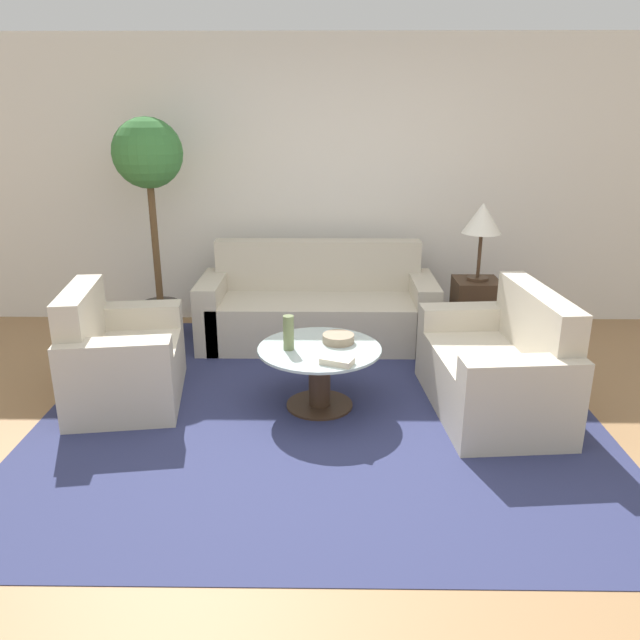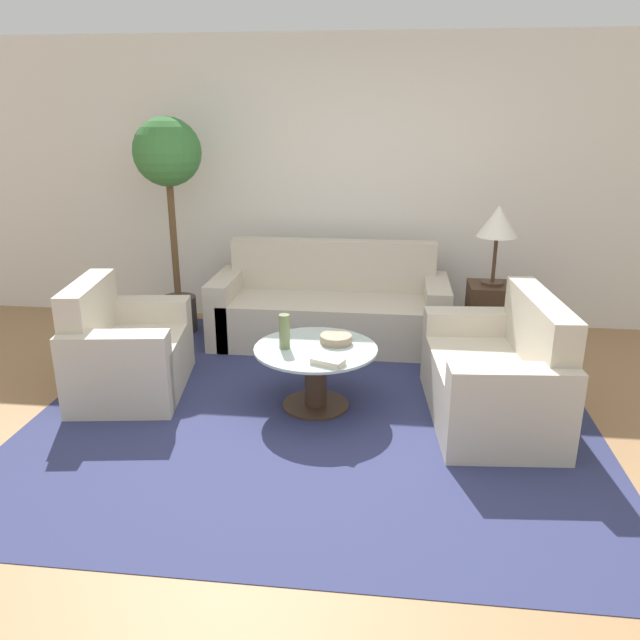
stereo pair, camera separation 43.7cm
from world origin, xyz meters
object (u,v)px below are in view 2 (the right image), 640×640
object	(u,v)px
coffee_table	(316,369)
loveseat	(500,379)
table_lamp	(498,224)
bowl	(336,339)
sofa_main	(330,310)
book_stack	(328,362)
vase	(284,332)
armchair	(123,355)
potted_plant	(169,178)

from	to	relation	value
coffee_table	loveseat	bearing A→B (deg)	-0.88
table_lamp	bowl	distance (m)	1.72
loveseat	table_lamp	distance (m)	1.45
sofa_main	table_lamp	bearing A→B (deg)	-6.35
coffee_table	book_stack	distance (m)	0.35
table_lamp	vase	world-z (taller)	table_lamp
vase	bowl	world-z (taller)	vase
table_lamp	armchair	bearing A→B (deg)	-158.49
potted_plant	bowl	xyz separation A→B (m)	(1.57, -1.28, -0.93)
sofa_main	potted_plant	bearing A→B (deg)	177.51
potted_plant	coffee_table	bearing A→B (deg)	-43.83
sofa_main	book_stack	size ratio (longest dim) A/B	8.82
sofa_main	armchair	xyz separation A→B (m)	(-1.38, -1.23, -0.00)
sofa_main	coffee_table	world-z (taller)	sofa_main
bowl	table_lamp	bearing A→B (deg)	42.12
vase	book_stack	bearing A→B (deg)	-37.94
armchair	coffee_table	world-z (taller)	armchair
coffee_table	vase	size ratio (longest dim) A/B	3.55
coffee_table	bowl	distance (m)	0.25
sofa_main	bowl	world-z (taller)	sofa_main
loveseat	potted_plant	bearing A→B (deg)	-122.56
coffee_table	table_lamp	size ratio (longest dim) A/B	1.30
loveseat	potted_plant	world-z (taller)	potted_plant
potted_plant	vase	size ratio (longest dim) A/B	8.07
table_lamp	potted_plant	distance (m)	2.78
armchair	bowl	bearing A→B (deg)	-98.13
book_stack	sofa_main	bearing A→B (deg)	117.98
bowl	coffee_table	bearing A→B (deg)	-141.59
vase	sofa_main	bearing A→B (deg)	82.87
vase	book_stack	distance (m)	0.42
loveseat	table_lamp	world-z (taller)	table_lamp
armchair	loveseat	distance (m)	2.65
loveseat	sofa_main	bearing A→B (deg)	-141.56
sofa_main	potted_plant	distance (m)	1.80
sofa_main	coffee_table	bearing A→B (deg)	-88.47
sofa_main	armchair	size ratio (longest dim) A/B	1.88
sofa_main	bowl	size ratio (longest dim) A/B	9.29
sofa_main	potted_plant	world-z (taller)	potted_plant
loveseat	armchair	bearing A→B (deg)	-97.35
armchair	bowl	size ratio (longest dim) A/B	4.94
bowl	vase	bearing A→B (deg)	-157.96
bowl	book_stack	xyz separation A→B (m)	(-0.01, -0.38, -0.01)
loveseat	potted_plant	distance (m)	3.22
coffee_table	bowl	bearing A→B (deg)	38.41
sofa_main	table_lamp	size ratio (longest dim) A/B	3.15
coffee_table	armchair	bearing A→B (deg)	176.05
sofa_main	loveseat	distance (m)	1.84
potted_plant	book_stack	distance (m)	2.47
coffee_table	potted_plant	bearing A→B (deg)	136.17
coffee_table	vase	bearing A→B (deg)	-170.74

